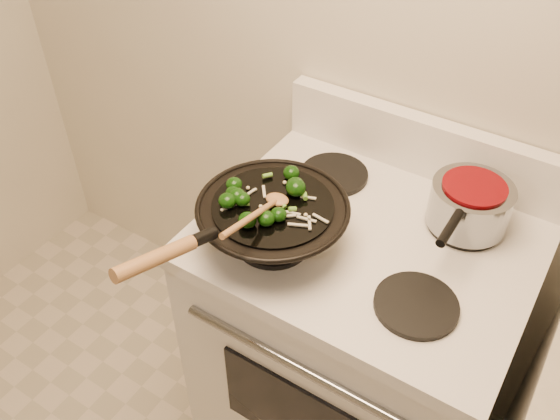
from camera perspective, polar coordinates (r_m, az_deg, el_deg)
The scene contains 5 objects.
stove at distance 1.78m, azimuth 7.22°, elevation -12.74°, with size 0.78×0.67×1.08m.
wok at distance 1.35m, azimuth -0.82°, elevation -1.07°, with size 0.35×0.57×0.20m.
stirfry at distance 1.32m, azimuth -1.61°, elevation 1.31°, with size 0.26×0.23×0.04m.
wooden_spoon at distance 1.26m, azimuth -1.67°, elevation 0.07°, with size 0.06×0.24×0.09m.
saucepan at distance 1.46m, azimuth 17.79°, elevation 0.52°, with size 0.19×0.31×0.11m.
Camera 1 is at (0.18, 0.19, 1.91)m, focal length 38.00 mm.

